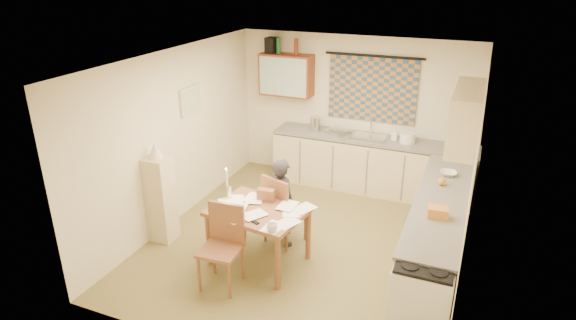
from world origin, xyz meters
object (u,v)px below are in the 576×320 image
at_px(counter_right, 437,232).
at_px(stove, 421,299).
at_px(shelf_stand, 161,199).
at_px(counter_back, 371,165).
at_px(person, 282,202).
at_px(dining_table, 259,235).
at_px(chair_far, 284,221).

relative_size(counter_right, stove, 3.31).
bearing_deg(shelf_stand, counter_right, 12.98).
xyz_separation_m(counter_back, shelf_stand, (-2.27, -2.63, 0.15)).
bearing_deg(person, counter_right, -145.54).
bearing_deg(shelf_stand, counter_back, 49.27).
relative_size(stove, shelf_stand, 0.74).
distance_m(counter_back, person, 2.23).
relative_size(counter_back, counter_right, 1.12).
relative_size(counter_back, dining_table, 2.65).
bearing_deg(stove, counter_right, 90.00).
xyz_separation_m(dining_table, person, (0.10, 0.52, 0.24)).
relative_size(stove, chair_far, 0.89).
xyz_separation_m(counter_back, chair_far, (-0.70, -2.07, -0.14)).
distance_m(stove, person, 2.27).
xyz_separation_m(stove, chair_far, (-1.97, 1.13, -0.13)).
height_order(counter_right, dining_table, counter_right).
bearing_deg(counter_right, chair_far, -172.80).
xyz_separation_m(person, shelf_stand, (-1.56, -0.53, -0.01)).
xyz_separation_m(stove, shelf_stand, (-3.54, 0.57, 0.16)).
height_order(dining_table, chair_far, chair_far).
bearing_deg(person, counter_back, -82.44).
height_order(counter_right, shelf_stand, shelf_stand).
xyz_separation_m(counter_right, person, (-1.98, -0.29, 0.16)).
height_order(counter_back, dining_table, counter_back).
distance_m(person, shelf_stand, 1.64).
height_order(counter_right, person, person).
bearing_deg(dining_table, person, 87.07).
bearing_deg(counter_back, stove, -68.31).
distance_m(counter_back, stove, 3.44).
distance_m(counter_right, shelf_stand, 3.64).
relative_size(counter_right, chair_far, 2.93).
relative_size(counter_right, person, 2.39).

